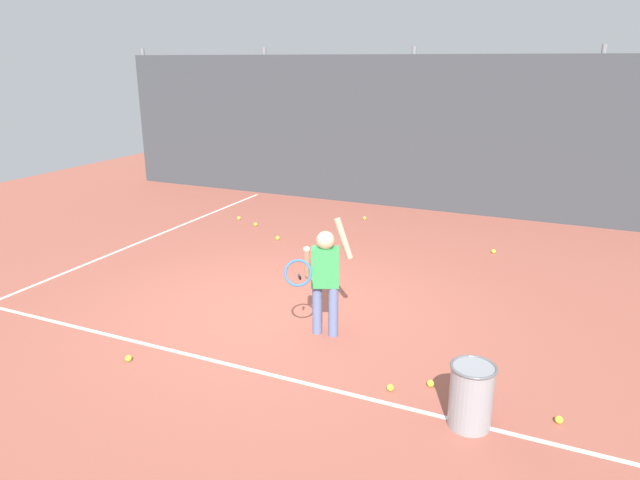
# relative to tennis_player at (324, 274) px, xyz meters

# --- Properties ---
(ground_plane) EXTENTS (20.00, 20.00, 0.00)m
(ground_plane) POSITION_rel_tennis_player_xyz_m (-0.77, 0.27, -0.73)
(ground_plane) COLOR #9E5142
(court_line_baseline) EXTENTS (9.00, 0.05, 0.00)m
(court_line_baseline) POSITION_rel_tennis_player_xyz_m (-0.77, -1.00, -0.72)
(court_line_baseline) COLOR white
(court_line_baseline) RESTS_ON ground
(court_line_sideline) EXTENTS (0.05, 9.00, 0.00)m
(court_line_sideline) POSITION_rel_tennis_player_xyz_m (-4.21, 1.27, -0.72)
(court_line_sideline) COLOR white
(court_line_sideline) RESTS_ON ground
(back_fence_windscreen) EXTENTS (13.61, 0.08, 3.05)m
(back_fence_windscreen) POSITION_rel_tennis_player_xyz_m (-0.77, 6.01, 0.80)
(back_fence_windscreen) COLOR #383D42
(back_fence_windscreen) RESTS_ON ground
(fence_post_0) EXTENTS (0.09, 0.09, 3.20)m
(fence_post_0) POSITION_rel_tennis_player_xyz_m (-7.43, 6.07, 0.87)
(fence_post_0) COLOR slate
(fence_post_0) RESTS_ON ground
(fence_post_1) EXTENTS (0.09, 0.09, 3.20)m
(fence_post_1) POSITION_rel_tennis_player_xyz_m (-4.10, 6.07, 0.87)
(fence_post_1) COLOR slate
(fence_post_1) RESTS_ON ground
(fence_post_2) EXTENTS (0.09, 0.09, 3.20)m
(fence_post_2) POSITION_rel_tennis_player_xyz_m (-0.77, 6.07, 0.87)
(fence_post_2) COLOR slate
(fence_post_2) RESTS_ON ground
(fence_post_3) EXTENTS (0.09, 0.09, 3.20)m
(fence_post_3) POSITION_rel_tennis_player_xyz_m (2.55, 6.07, 0.87)
(fence_post_3) COLOR slate
(fence_post_3) RESTS_ON ground
(tennis_player) EXTENTS (0.54, 0.77, 1.35)m
(tennis_player) POSITION_rel_tennis_player_xyz_m (0.00, 0.00, 0.00)
(tennis_player) COLOR slate
(tennis_player) RESTS_ON ground
(ball_hopper) EXTENTS (0.38, 0.38, 0.56)m
(ball_hopper) POSITION_rel_tennis_player_xyz_m (1.79, -1.02, -0.44)
(ball_hopper) COLOR gray
(ball_hopper) RESTS_ON ground
(tennis_ball_0) EXTENTS (0.07, 0.07, 0.07)m
(tennis_ball_0) POSITION_rel_tennis_player_xyz_m (-1.59, -1.37, -0.69)
(tennis_ball_0) COLOR #CCE033
(tennis_ball_0) RESTS_ON ground
(tennis_ball_1) EXTENTS (0.07, 0.07, 0.07)m
(tennis_ball_1) POSITION_rel_tennis_player_xyz_m (-3.44, 3.74, -0.69)
(tennis_ball_1) COLOR #CCE033
(tennis_ball_1) RESTS_ON ground
(tennis_ball_2) EXTENTS (0.07, 0.07, 0.07)m
(tennis_ball_2) POSITION_rel_tennis_player_xyz_m (2.48, -0.68, -0.69)
(tennis_ball_2) COLOR #CCE033
(tennis_ball_2) RESTS_ON ground
(tennis_ball_3) EXTENTS (0.07, 0.07, 0.07)m
(tennis_ball_3) POSITION_rel_tennis_player_xyz_m (1.35, -0.57, -0.69)
(tennis_ball_3) COLOR #CCE033
(tennis_ball_3) RESTS_ON ground
(tennis_ball_4) EXTENTS (0.07, 0.07, 0.07)m
(tennis_ball_4) POSITION_rel_tennis_player_xyz_m (-2.15, 2.90, -0.69)
(tennis_ball_4) COLOR #CCE033
(tennis_ball_4) RESTS_ON ground
(tennis_ball_5) EXTENTS (0.07, 0.07, 0.07)m
(tennis_ball_5) POSITION_rel_tennis_player_xyz_m (1.33, 3.69, -0.69)
(tennis_ball_5) COLOR #CCE033
(tennis_ball_5) RESTS_ON ground
(tennis_ball_6) EXTENTS (0.07, 0.07, 0.07)m
(tennis_ball_6) POSITION_rel_tennis_player_xyz_m (1.02, -0.79, -0.69)
(tennis_ball_6) COLOR #CCE033
(tennis_ball_6) RESTS_ON ground
(tennis_ball_7) EXTENTS (0.07, 0.07, 0.07)m
(tennis_ball_7) POSITION_rel_tennis_player_xyz_m (-2.93, 3.49, -0.69)
(tennis_ball_7) COLOR #CCE033
(tennis_ball_7) RESTS_ON ground
(tennis_ball_8) EXTENTS (0.07, 0.07, 0.07)m
(tennis_ball_8) POSITION_rel_tennis_player_xyz_m (-1.23, 4.73, -0.69)
(tennis_ball_8) COLOR #CCE033
(tennis_ball_8) RESTS_ON ground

